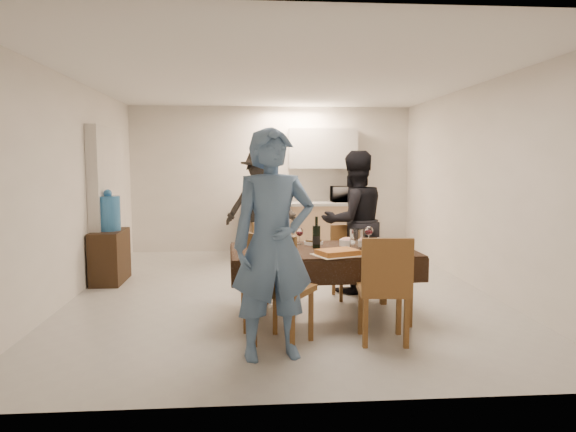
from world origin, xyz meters
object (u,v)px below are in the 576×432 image
(dining_table, at_px, (322,252))
(person_kitchen, at_px, (262,204))
(console, at_px, (110,256))
(water_jug, at_px, (108,213))
(savoury_tart, at_px, (338,252))
(microwave, at_px, (345,194))
(water_pitcher, at_px, (356,239))
(person_far, at_px, (354,222))
(person_near, at_px, (273,244))
(wine_bottle, at_px, (316,232))

(dining_table, height_order, person_kitchen, person_kitchen)
(console, bearing_deg, water_jug, 0.00)
(savoury_tart, xyz_separation_m, microwave, (0.86, 4.16, 0.30))
(console, relative_size, person_kitchen, 0.42)
(water_jug, relative_size, water_pitcher, 2.22)
(console, height_order, water_jug, water_jug)
(person_far, bearing_deg, water_jug, -30.68)
(savoury_tart, distance_m, person_far, 1.50)
(dining_table, distance_m, console, 3.19)
(water_pitcher, distance_m, microwave, 3.88)
(microwave, xyz_separation_m, person_near, (-1.51, -4.83, -0.10))
(wine_bottle, xyz_separation_m, person_far, (0.60, 1.00, -0.01))
(dining_table, xyz_separation_m, person_kitchen, (-0.54, 3.33, 0.22))
(wine_bottle, relative_size, savoury_tart, 0.76)
(microwave, xyz_separation_m, person_far, (-0.41, -2.73, -0.17))
(person_near, bearing_deg, dining_table, 51.30)
(console, height_order, person_near, person_near)
(console, distance_m, person_far, 3.29)
(microwave, relative_size, person_kitchen, 0.27)
(savoury_tart, relative_size, person_kitchen, 0.24)
(water_jug, xyz_separation_m, person_kitchen, (2.08, 1.54, -0.02))
(dining_table, bearing_deg, savoury_tart, -77.65)
(console, distance_m, water_jug, 0.58)
(water_jug, height_order, microwave, microwave)
(dining_table, xyz_separation_m, water_jug, (-2.62, 1.79, 0.24))
(savoury_tart, bearing_deg, console, 141.41)
(dining_table, height_order, wine_bottle, wine_bottle)
(console, height_order, wine_bottle, wine_bottle)
(console, xyz_separation_m, savoury_tart, (2.72, -2.17, 0.40))
(person_near, height_order, person_far, person_near)
(savoury_tart, relative_size, person_near, 0.23)
(water_pitcher, height_order, microwave, microwave)
(wine_bottle, xyz_separation_m, microwave, (1.01, 3.73, 0.16))
(savoury_tart, bearing_deg, dining_table, 104.74)
(dining_table, distance_m, water_jug, 3.18)
(microwave, xyz_separation_m, person_kitchen, (-1.50, -0.45, -0.14))
(savoury_tart, distance_m, person_kitchen, 3.77)
(wine_bottle, height_order, person_near, person_near)
(water_jug, xyz_separation_m, wine_bottle, (2.57, -1.74, -0.04))
(savoury_tart, height_order, person_kitchen, person_kitchen)
(water_jug, distance_m, wine_bottle, 3.10)
(savoury_tart, distance_m, person_near, 0.95)
(wine_bottle, distance_m, person_near, 1.21)
(dining_table, distance_m, microwave, 3.91)
(person_kitchen, bearing_deg, savoury_tart, -80.27)
(savoury_tart, height_order, person_near, person_near)
(savoury_tart, bearing_deg, person_far, 72.53)
(dining_table, bearing_deg, wine_bottle, 132.61)
(console, xyz_separation_m, water_jug, (0.00, 0.00, 0.58))
(dining_table, bearing_deg, water_pitcher, -10.52)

